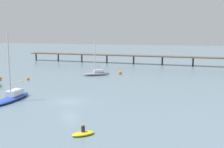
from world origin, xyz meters
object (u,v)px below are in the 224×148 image
(pier, at_px, (184,55))
(mooring_buoy_far, at_px, (120,73))
(sailboat_gray, at_px, (97,73))
(dinghy_yellow, at_px, (83,133))
(sailboat_blue, at_px, (13,96))
(mooring_buoy_mid, at_px, (28,79))
(mooring_buoy_inner, at_px, (0,78))

(pier, distance_m, mooring_buoy_far, 26.71)
(sailboat_gray, relative_size, dinghy_yellow, 3.65)
(sailboat_blue, xyz_separation_m, mooring_buoy_far, (6.73, 29.87, -0.25))
(sailboat_blue, height_order, mooring_buoy_far, sailboat_blue)
(pier, xyz_separation_m, mooring_buoy_mid, (-27.90, -37.90, -2.85))
(pier, height_order, mooring_buoy_mid, pier)
(mooring_buoy_inner, bearing_deg, sailboat_gray, 38.91)
(pier, xyz_separation_m, dinghy_yellow, (-3.34, -62.76, -2.94))
(dinghy_yellow, bearing_deg, mooring_buoy_mid, 134.65)
(pier, xyz_separation_m, sailboat_gray, (-17.01, -26.94, -2.56))
(mooring_buoy_inner, bearing_deg, sailboat_blue, -43.15)
(sailboat_gray, bearing_deg, mooring_buoy_far, 36.49)
(dinghy_yellow, height_order, mooring_buoy_inner, dinghy_yellow)
(sailboat_blue, bearing_deg, sailboat_gray, 85.47)
(dinghy_yellow, distance_m, mooring_buoy_mid, 34.95)
(dinghy_yellow, distance_m, mooring_buoy_far, 40.28)
(sailboat_blue, bearing_deg, pier, 70.30)
(sailboat_gray, relative_size, mooring_buoy_far, 10.91)
(sailboat_blue, bearing_deg, dinghy_yellow, -30.76)
(sailboat_gray, distance_m, mooring_buoy_inner, 20.92)
(sailboat_gray, distance_m, mooring_buoy_mid, 15.45)
(mooring_buoy_inner, relative_size, mooring_buoy_far, 1.06)
(mooring_buoy_mid, bearing_deg, pier, 53.64)
(sailboat_blue, distance_m, dinghy_yellow, 18.36)
(sailboat_blue, relative_size, mooring_buoy_far, 12.81)
(mooring_buoy_far, bearing_deg, mooring_buoy_inner, -141.61)
(pier, height_order, sailboat_gray, sailboat_gray)
(sailboat_gray, height_order, sailboat_blue, sailboat_blue)
(pier, distance_m, mooring_buoy_inner, 52.18)
(sailboat_gray, relative_size, mooring_buoy_inner, 10.34)
(dinghy_yellow, bearing_deg, mooring_buoy_inner, 142.86)
(sailboat_blue, bearing_deg, mooring_buoy_far, 77.30)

